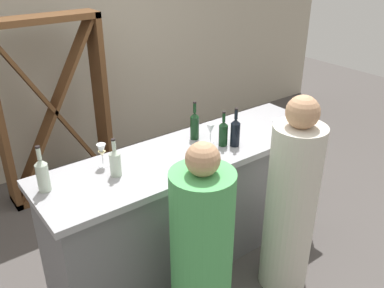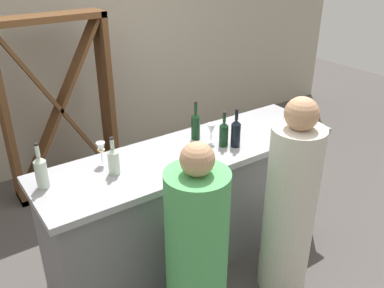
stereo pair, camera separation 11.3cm
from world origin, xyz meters
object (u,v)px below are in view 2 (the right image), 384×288
(wine_bottle_rightmost_near_black, at_px, (236,132))
(wine_glass_near_right, at_px, (211,129))
(wine_glass_near_center, at_px, (278,126))
(person_center_guest, at_px, (290,208))
(wine_glass_near_left, at_px, (293,122))
(wine_bottle_center_dark_green, at_px, (196,125))
(wine_bottle_second_right_dark_green, at_px, (224,133))
(wine_bottle_leftmost_clear_pale, at_px, (41,171))
(person_left_guest, at_px, (197,254))
(wine_rack, at_px, (59,108))
(wine_glass_far_left, at_px, (101,150))
(wine_bottle_second_left_clear_pale, at_px, (114,160))

(wine_bottle_rightmost_near_black, relative_size, wine_glass_near_right, 1.99)
(wine_glass_near_center, bearing_deg, person_center_guest, -123.46)
(wine_glass_near_left, relative_size, wine_glass_near_center, 1.10)
(wine_bottle_center_dark_green, xyz_separation_m, wine_bottle_second_right_dark_green, (0.10, -0.23, -0.01))
(wine_bottle_leftmost_clear_pale, xyz_separation_m, person_left_guest, (0.68, -0.77, -0.47))
(wine_glass_near_center, bearing_deg, wine_bottle_second_right_dark_green, 164.78)
(wine_glass_near_left, xyz_separation_m, person_left_guest, (-1.26, -0.42, -0.45))
(wine_rack, relative_size, wine_glass_far_left, 10.56)
(wine_bottle_rightmost_near_black, bearing_deg, wine_bottle_leftmost_clear_pale, 169.82)
(wine_glass_near_right, bearing_deg, wine_bottle_leftmost_clear_pale, 176.13)
(wine_bottle_second_left_clear_pale, height_order, wine_glass_near_right, wine_bottle_second_left_clear_pale)
(wine_bottle_leftmost_clear_pale, distance_m, wine_glass_far_left, 0.44)
(wine_bottle_leftmost_clear_pale, distance_m, person_left_guest, 1.13)
(wine_bottle_center_dark_green, height_order, wine_glass_near_left, wine_bottle_center_dark_green)
(wine_bottle_second_right_dark_green, bearing_deg, person_center_guest, -77.77)
(wine_bottle_leftmost_clear_pale, relative_size, wine_bottle_center_dark_green, 1.00)
(wine_glass_near_right, bearing_deg, wine_bottle_center_dark_green, 118.08)
(wine_bottle_leftmost_clear_pale, relative_size, wine_glass_far_left, 1.84)
(wine_bottle_leftmost_clear_pale, bearing_deg, wine_rack, 68.52)
(wine_bottle_rightmost_near_black, bearing_deg, wine_bottle_second_left_clear_pale, 171.02)
(wine_bottle_second_left_clear_pale, xyz_separation_m, person_left_guest, (0.22, -0.66, -0.45))
(wine_bottle_rightmost_near_black, height_order, wine_glass_near_left, wine_bottle_rightmost_near_black)
(wine_glass_near_left, bearing_deg, wine_bottle_second_right_dark_green, 165.98)
(wine_bottle_second_left_clear_pale, xyz_separation_m, wine_glass_near_right, (0.84, 0.01, 0.01))
(wine_bottle_second_right_dark_green, bearing_deg, wine_bottle_leftmost_clear_pale, 171.70)
(wine_bottle_second_left_clear_pale, relative_size, person_left_guest, 0.19)
(wine_bottle_second_left_clear_pale, distance_m, wine_bottle_center_dark_green, 0.79)
(wine_glass_near_center, bearing_deg, wine_glass_far_left, 164.11)
(wine_glass_near_left, distance_m, wine_glass_near_center, 0.15)
(wine_bottle_leftmost_clear_pale, height_order, wine_bottle_center_dark_green, wine_bottle_leftmost_clear_pale)
(wine_bottle_second_left_clear_pale, distance_m, person_center_guest, 1.29)
(wine_bottle_second_right_dark_green, height_order, wine_glass_near_center, wine_bottle_second_right_dark_green)
(wine_bottle_second_left_clear_pale, bearing_deg, wine_glass_far_left, 95.65)
(wine_bottle_second_right_dark_green, bearing_deg, wine_glass_near_right, 110.42)
(wine_bottle_leftmost_clear_pale, relative_size, wine_glass_near_left, 2.03)
(wine_glass_near_left, distance_m, wine_glass_near_right, 0.69)
(wine_glass_near_left, bearing_deg, wine_bottle_center_dark_green, 151.80)
(wine_glass_far_left, bearing_deg, wine_bottle_second_left_clear_pale, -84.35)
(wine_bottle_leftmost_clear_pale, xyz_separation_m, wine_bottle_rightmost_near_black, (1.41, -0.25, -0.00))
(wine_bottle_rightmost_near_black, bearing_deg, wine_glass_far_left, 161.78)
(wine_bottle_rightmost_near_black, height_order, person_center_guest, person_center_guest)
(wine_rack, relative_size, wine_glass_near_left, 11.69)
(wine_bottle_second_right_dark_green, height_order, wine_glass_near_left, wine_bottle_second_right_dark_green)
(wine_rack, height_order, wine_bottle_second_right_dark_green, wine_rack)
(person_left_guest, bearing_deg, wine_glass_near_center, -77.29)
(person_left_guest, bearing_deg, wine_rack, -7.32)
(wine_bottle_second_left_clear_pale, xyz_separation_m, wine_glass_near_center, (1.34, -0.22, -0.01))
(wine_bottle_rightmost_near_black, bearing_deg, wine_glass_near_right, 123.94)
(wine_bottle_rightmost_near_black, distance_m, person_left_guest, 1.00)
(wine_glass_far_left, bearing_deg, wine_bottle_center_dark_green, -2.35)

